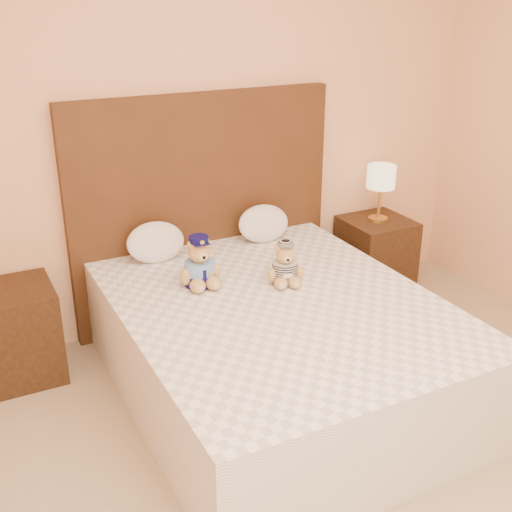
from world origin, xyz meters
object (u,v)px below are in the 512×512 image
Objects in this scene: lamp at (381,180)px; teddy_police at (200,261)px; nightstand_left at (16,333)px; teddy_prisoner at (285,264)px; pillow_left at (156,240)px; bed at (278,347)px; nightstand_right at (375,256)px; pillow_right at (264,222)px.

lamp is 1.39× the size of teddy_police.
nightstand_left is 2.30× the size of teddy_prisoner.
pillow_left reaches higher than teddy_prisoner.
bed is at bearing -111.32° from teddy_prisoner.
teddy_prisoner reaches higher than nightstand_right.
lamp reaches higher than nightstand_left.
teddy_police is 0.47m from teddy_prisoner.
pillow_left reaches higher than bed.
lamp is 1.28m from teddy_prisoner.
nightstand_left is (-1.25, 0.80, -0.00)m from bed.
nightstand_right is 2.30× the size of teddy_prisoner.
pillow_left reaches higher than nightstand_right.
nightstand_left is at bearing 172.73° from teddy_prisoner.
nightstand_left is at bearing 147.38° from bed.
pillow_right reaches higher than bed.
teddy_police is 0.47m from pillow_left.
bed is 0.63m from teddy_police.
pillow_right is (0.73, 0.00, -0.00)m from pillow_left.
nightstand_right is 1.54× the size of pillow_left.
teddy_police is at bearing -23.86° from nightstand_left.
nightstand_left is 1.38× the size of lamp.
teddy_prisoner is (0.14, 0.18, 0.39)m from bed.
pillow_right is at bearing 178.10° from lamp.
pillow_right is at bearing 0.00° from pillow_left.
lamp is 1.65m from pillow_left.
bed is at bearing -64.87° from pillow_left.
pillow_left reaches higher than pillow_right.
bed is 3.64× the size of nightstand_left.
bed and nightstand_left have the same top height.
lamp reaches higher than teddy_prisoner.
lamp reaches higher than pillow_left.
nightstand_left is 1.54× the size of pillow_left.
nightstand_right is (1.25, 0.80, -0.00)m from bed.
teddy_police reaches higher than nightstand_left.
teddy_police is at bearing -144.40° from pillow_right.
pillow_left is at bearing 146.07° from teddy_prisoner.
teddy_prisoner is at bearing -150.89° from lamp.
teddy_police is (0.96, -0.42, 0.42)m from nightstand_left.
lamp is at bearing 180.00° from nightstand_right.
lamp is at bearing 32.62° from bed.
pillow_left is at bearing 178.95° from nightstand_right.
nightstand_right is 0.99m from pillow_right.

